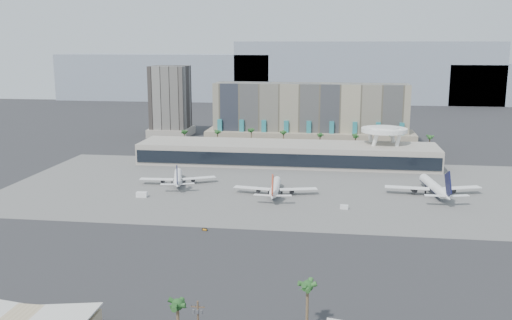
# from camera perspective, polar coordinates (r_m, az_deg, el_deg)

# --- Properties ---
(ground) EXTENTS (900.00, 900.00, 0.00)m
(ground) POSITION_cam_1_polar(r_m,az_deg,el_deg) (223.99, 0.59, -6.21)
(ground) COLOR #232326
(ground) RESTS_ON ground
(apron_pad) EXTENTS (260.00, 130.00, 0.06)m
(apron_pad) POSITION_cam_1_polar(r_m,az_deg,el_deg) (276.49, 2.07, -2.73)
(apron_pad) COLOR #5B5B59
(apron_pad) RESTS_ON ground
(mountain_ridge) EXTENTS (680.00, 60.00, 70.00)m
(mountain_ridge) POSITION_cam_1_polar(r_m,az_deg,el_deg) (682.52, 8.13, 8.28)
(mountain_ridge) COLOR gray
(mountain_ridge) RESTS_ON ground
(hotel) EXTENTS (140.00, 30.00, 42.00)m
(hotel) POSITION_cam_1_polar(r_m,az_deg,el_deg) (389.70, 5.39, 3.95)
(hotel) COLOR gray
(hotel) RESTS_ON ground
(office_tower) EXTENTS (30.00, 30.00, 52.00)m
(office_tower) POSITION_cam_1_polar(r_m,az_deg,el_deg) (431.69, -8.54, 5.44)
(office_tower) COLOR black
(office_tower) RESTS_ON ground
(terminal) EXTENTS (170.00, 32.50, 14.50)m
(terminal) POSITION_cam_1_polar(r_m,az_deg,el_deg) (328.37, 3.08, 0.72)
(terminal) COLOR #B7B0A1
(terminal) RESTS_ON ground
(saucer_structure) EXTENTS (26.00, 26.00, 21.89)m
(saucer_structure) POSITION_cam_1_polar(r_m,az_deg,el_deg) (332.39, 12.69, 2.67)
(saucer_structure) COLOR white
(saucer_structure) RESTS_ON ground
(palm_row) EXTENTS (157.80, 2.80, 13.10)m
(palm_row) POSITION_cam_1_polar(r_m,az_deg,el_deg) (361.72, 4.68, 2.36)
(palm_row) COLOR brown
(palm_row) RESTS_ON ground
(airliner_left) EXTENTS (36.59, 37.96, 13.38)m
(airliner_left) POSITION_cam_1_polar(r_m,az_deg,el_deg) (283.72, -7.82, -1.77)
(airliner_left) COLOR white
(airliner_left) RESTS_ON ground
(airliner_centre) EXTENTS (38.84, 40.02, 13.81)m
(airliner_centre) POSITION_cam_1_polar(r_m,az_deg,el_deg) (261.76, 1.92, -2.78)
(airliner_centre) COLOR white
(airliner_centre) RESTS_ON ground
(airliner_right) EXTENTS (44.27, 45.82, 15.85)m
(airliner_right) POSITION_cam_1_polar(r_m,az_deg,el_deg) (273.63, 17.38, -2.57)
(airliner_right) COLOR white
(airliner_right) RESTS_ON ground
(service_vehicle_a) EXTENTS (5.04, 2.67, 2.40)m
(service_vehicle_a) POSITION_cam_1_polar(r_m,az_deg,el_deg) (263.65, -11.35, -3.41)
(service_vehicle_a) COLOR white
(service_vehicle_a) RESTS_ON ground
(service_vehicle_b) EXTENTS (3.48, 2.10, 1.75)m
(service_vehicle_b) POSITION_cam_1_polar(r_m,az_deg,el_deg) (243.40, 8.81, -4.67)
(service_vehicle_b) COLOR silver
(service_vehicle_b) RESTS_ON ground
(taxiway_sign) EXTENTS (2.14, 0.70, 0.97)m
(taxiway_sign) POSITION_cam_1_polar(r_m,az_deg,el_deg) (214.52, -5.16, -6.94)
(taxiway_sign) COLOR black
(taxiway_sign) RESTS_ON ground
(near_palm_a) EXTENTS (6.00, 6.00, 10.87)m
(near_palm_a) POSITION_cam_1_polar(r_m,az_deg,el_deg) (137.40, -7.84, -14.65)
(near_palm_a) COLOR brown
(near_palm_a) RESTS_ON ground
(near_palm_b) EXTENTS (6.00, 6.00, 13.06)m
(near_palm_b) POSITION_cam_1_polar(r_m,az_deg,el_deg) (140.66, 5.17, -12.97)
(near_palm_b) COLOR brown
(near_palm_b) RESTS_ON ground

